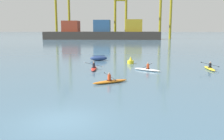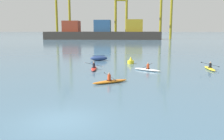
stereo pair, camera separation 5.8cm
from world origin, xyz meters
name	(u,v)px [view 2 (the right image)]	position (x,y,z in m)	size (l,w,h in m)	color
ground_plane	(61,121)	(0.00, 0.00, 0.00)	(800.00, 800.00, 0.00)	#476B84
container_barge	(103,33)	(-7.18, 102.52, 3.11)	(53.14, 10.83, 9.06)	#38332D
gantry_crane_west	(62,1)	(-28.93, 114.78, 18.78)	(8.00, 17.47, 35.41)	olive
gantry_crane_west_mid	(121,7)	(1.05, 112.48, 15.69)	(6.66, 16.78, 33.10)	olive
gantry_crane_east_mid	(166,3)	(23.10, 111.19, 17.10)	(6.24, 15.11, 34.81)	olive
capsized_dinghy	(99,58)	(-0.67, 24.63, 0.35)	(2.74, 1.48, 0.76)	navy
channel_buoy	(131,61)	(4.08, 21.41, 0.36)	(0.90, 0.90, 1.00)	yellow
kayak_red	(94,68)	(-0.35, 16.22, 0.17)	(2.24, 3.43, 0.95)	red
kayak_yellow	(210,68)	(13.28, 16.95, 0.17)	(2.24, 3.40, 0.95)	yellow
kayak_white	(147,69)	(5.85, 15.76, 0.17)	(3.11, 2.47, 0.95)	silver
kayak_orange	(110,81)	(2.00, 9.11, 0.17)	(3.21, 2.30, 0.95)	orange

